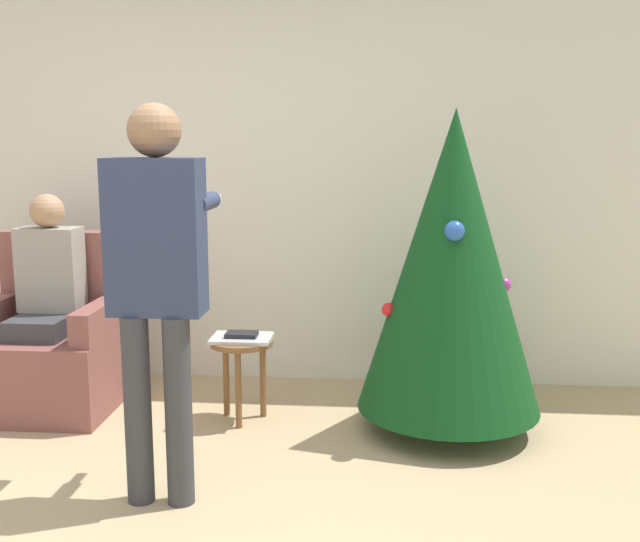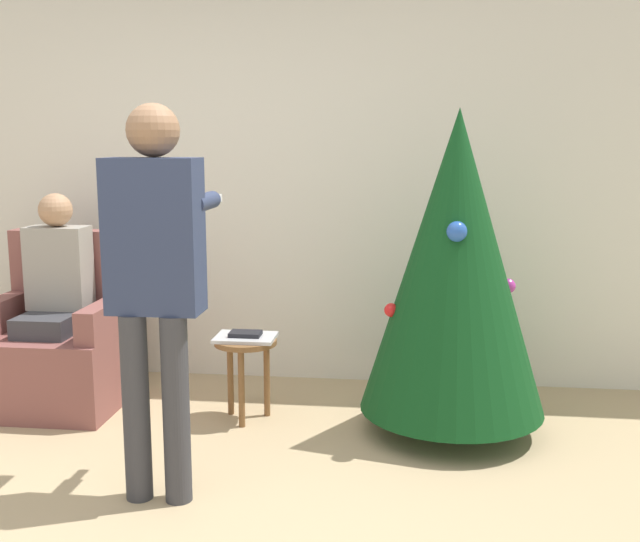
% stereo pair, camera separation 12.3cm
% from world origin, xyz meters
% --- Properties ---
extents(wall_back, '(8.00, 0.06, 2.70)m').
position_xyz_m(wall_back, '(0.00, 2.23, 1.35)').
color(wall_back, silver).
rests_on(wall_back, ground_plane).
extents(christmas_tree, '(1.00, 1.00, 1.76)m').
position_xyz_m(christmas_tree, '(1.30, 1.36, 0.95)').
color(christmas_tree, brown).
rests_on(christmas_tree, ground_plane).
extents(armchair, '(0.78, 0.74, 1.04)m').
position_xyz_m(armchair, '(-1.04, 1.54, 0.35)').
color(armchair, brown).
rests_on(armchair, ground_plane).
extents(person_seated, '(0.36, 0.46, 1.29)m').
position_xyz_m(person_seated, '(-1.04, 1.51, 0.71)').
color(person_seated, '#38383D').
rests_on(person_seated, ground_plane).
extents(person_standing, '(0.43, 0.57, 1.75)m').
position_xyz_m(person_standing, '(-0.04, 0.45, 1.05)').
color(person_standing, '#38383D').
rests_on(person_standing, ground_plane).
extents(side_stool, '(0.36, 0.36, 0.48)m').
position_xyz_m(side_stool, '(0.14, 1.41, 0.39)').
color(side_stool, brown).
rests_on(side_stool, ground_plane).
extents(laptop, '(0.34, 0.25, 0.02)m').
position_xyz_m(laptop, '(0.14, 1.41, 0.49)').
color(laptop, silver).
rests_on(laptop, side_stool).
extents(book, '(0.18, 0.12, 0.02)m').
position_xyz_m(book, '(0.14, 1.41, 0.51)').
color(book, black).
rests_on(book, laptop).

